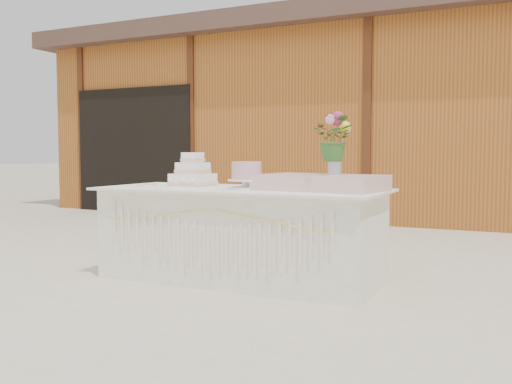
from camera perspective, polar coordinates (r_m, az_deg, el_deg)
ground at (r=4.83m, az=-1.57°, el=-8.78°), size 80.00×80.00×0.00m
barn at (r=10.42m, az=13.85°, el=7.23°), size 12.60×4.60×3.30m
cake_table at (r=4.76m, az=-1.61°, el=-4.23°), size 2.40×1.00×0.77m
wedding_cake at (r=5.09m, az=-6.33°, el=1.75°), size 0.34×0.34×0.30m
pink_cake_stand at (r=4.63m, az=-0.95°, el=1.84°), size 0.31×0.31×0.22m
satin_runner at (r=4.49m, az=6.41°, el=0.95°), size 1.04×0.70×0.12m
flower_vase at (r=4.49m, az=7.87°, el=2.69°), size 0.11×0.11×0.15m
bouquet at (r=4.49m, az=7.90°, el=5.92°), size 0.32×0.28×0.35m
loose_flowers at (r=5.25m, az=-10.98°, el=0.76°), size 0.14×0.33×0.02m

